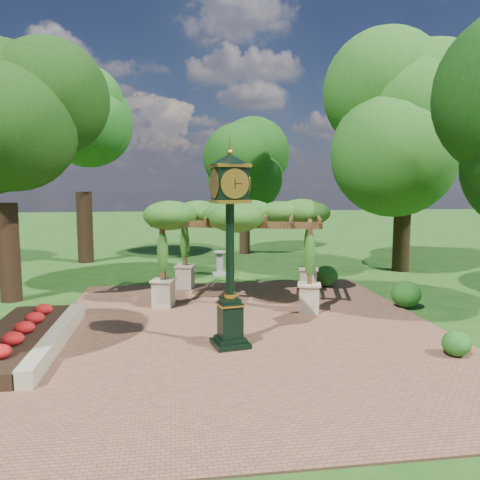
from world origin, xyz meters
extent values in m
plane|color=#1E4714|center=(0.00, 0.00, 0.00)|extent=(120.00, 120.00, 0.00)
cube|color=brown|center=(0.00, 1.00, 0.02)|extent=(10.00, 12.00, 0.04)
cube|color=#C6B793|center=(-4.60, 0.50, 0.20)|extent=(0.35, 5.00, 0.40)
cube|color=red|center=(-5.50, 0.50, 0.18)|extent=(1.50, 5.00, 0.36)
cube|color=black|center=(-0.60, -0.13, 0.10)|extent=(0.92, 0.92, 0.12)
cube|color=black|center=(-0.60, -0.13, 0.63)|extent=(0.58, 0.58, 0.88)
cube|color=orange|center=(-0.60, -0.13, 1.02)|extent=(0.65, 0.65, 0.04)
cylinder|color=black|center=(-0.60, -0.13, 2.30)|extent=(0.23, 0.23, 2.26)
cube|color=black|center=(-0.60, -0.13, 3.77)|extent=(0.81, 0.81, 0.69)
cylinder|color=silver|center=(-0.53, -0.48, 3.77)|extent=(0.58, 0.14, 0.59)
cone|color=black|center=(-0.60, -0.13, 4.32)|extent=(1.04, 1.04, 0.25)
sphere|color=orange|center=(-0.60, -0.13, 4.46)|extent=(0.14, 0.14, 0.14)
cube|color=beige|center=(-2.21, 3.69, 0.44)|extent=(0.71, 0.71, 0.80)
cube|color=#54391D|center=(-2.21, 3.69, 1.70)|extent=(0.17, 0.17, 1.64)
cube|color=beige|center=(2.05, 2.48, 0.44)|extent=(0.71, 0.71, 0.80)
cube|color=#54391D|center=(2.05, 2.48, 1.70)|extent=(0.17, 0.17, 1.64)
cube|color=beige|center=(-1.48, 6.24, 0.44)|extent=(0.71, 0.71, 0.80)
cube|color=#54391D|center=(-1.48, 6.24, 1.70)|extent=(0.17, 0.17, 1.64)
cube|color=beige|center=(2.77, 5.03, 0.44)|extent=(0.71, 0.71, 0.80)
cube|color=#54391D|center=(2.77, 5.03, 1.70)|extent=(0.17, 0.17, 1.64)
cube|color=#54391D|center=(-0.08, 3.09, 2.59)|extent=(4.97, 1.52, 0.19)
cube|color=#54391D|center=(0.65, 5.64, 2.59)|extent=(4.97, 1.52, 0.19)
ellipsoid|color=#285819|center=(0.28, 4.36, 2.83)|extent=(5.81, 4.47, 0.88)
cube|color=gray|center=(0.02, 8.75, 0.05)|extent=(0.57, 0.57, 0.10)
cylinder|color=gray|center=(0.02, 8.75, 0.50)|extent=(0.29, 0.29, 0.91)
cylinder|color=gray|center=(0.02, 8.75, 0.98)|extent=(0.54, 0.54, 0.05)
ellipsoid|color=#1E5C1A|center=(4.20, -1.46, 0.31)|extent=(0.72, 0.72, 0.55)
ellipsoid|color=#1C5116|center=(5.14, 2.59, 0.44)|extent=(1.17, 1.17, 0.80)
ellipsoid|color=#205719|center=(3.68, 5.80, 0.43)|extent=(1.14, 1.14, 0.77)
cylinder|color=#311D13|center=(-7.13, 5.26, 1.59)|extent=(0.66, 0.66, 3.19)
ellipsoid|color=#17360D|center=(-7.13, 5.26, 5.70)|extent=(4.72, 4.72, 5.03)
cylinder|color=black|center=(-6.17, 13.05, 1.73)|extent=(0.76, 0.76, 3.45)
ellipsoid|color=#205A19|center=(-6.17, 13.05, 6.18)|extent=(4.06, 4.06, 5.45)
cylinder|color=#382716|center=(2.00, 14.88, 1.32)|extent=(0.59, 0.59, 2.64)
ellipsoid|color=#164010|center=(2.00, 14.88, 4.73)|extent=(3.72, 3.72, 4.17)
cylinder|color=#322213|center=(8.04, 8.66, 1.81)|extent=(0.73, 0.73, 3.61)
ellipsoid|color=#255819|center=(8.04, 8.66, 6.47)|extent=(5.63, 5.63, 5.71)
camera|label=1|loc=(-1.84, -10.55, 3.72)|focal=35.00mm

